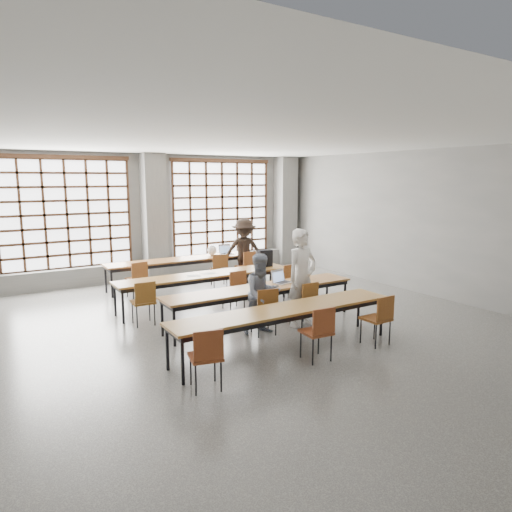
{
  "coord_description": "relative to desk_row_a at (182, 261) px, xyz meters",
  "views": [
    {
      "loc": [
        -4.27,
        -7.15,
        2.81
      ],
      "look_at": [
        0.39,
        0.4,
        1.3
      ],
      "focal_mm": 32.0,
      "sensor_mm": 36.0,
      "label": 1
    }
  ],
  "objects": [
    {
      "name": "column_right",
      "position": [
        4.22,
        1.29,
        1.09
      ],
      "size": [
        0.6,
        0.55,
        3.5
      ],
      "primitive_type": "cube",
      "color": "#5C5C5A",
      "rests_on": "floor"
    },
    {
      "name": "paper_sheet_c",
      "position": [
        -0.22,
        -2.1,
        0.07
      ],
      "size": [
        0.33,
        0.27,
        0.0
      ],
      "primitive_type": "cube",
      "rotation": [
        0.0,
        0.0,
        0.21
      ],
      "color": "silver",
      "rests_on": "desk_row_b"
    },
    {
      "name": "laptop_back",
      "position": [
        1.35,
        0.11,
        0.13
      ],
      "size": [
        0.38,
        0.33,
        0.26
      ],
      "color": "silver",
      "rests_on": "desk_row_a"
    },
    {
      "name": "mouse",
      "position": [
        1.02,
        -3.8,
        0.08
      ],
      "size": [
        0.11,
        0.09,
        0.04
      ],
      "primitive_type": "ellipsoid",
      "rotation": [
        0.0,
        0.0,
        0.27
      ],
      "color": "white",
      "rests_on": "desk_row_c"
    },
    {
      "name": "desk_row_c",
      "position": [
        0.07,
        -3.78,
        0.0
      ],
      "size": [
        4.0,
        0.7,
        0.73
      ],
      "color": "brown",
      "rests_on": "floor"
    },
    {
      "name": "green_box",
      "position": [
        0.02,
        -3.7,
        0.11
      ],
      "size": [
        0.26,
        0.11,
        0.09
      ],
      "primitive_type": "cube",
      "rotation": [
        0.0,
        0.0,
        -0.06
      ],
      "color": "green",
      "rests_on": "desk_row_c"
    },
    {
      "name": "chair_back_right",
      "position": [
        1.61,
        -0.63,
        -0.13
      ],
      "size": [
        0.47,
        0.47,
        0.88
      ],
      "color": "brown",
      "rests_on": "floor"
    },
    {
      "name": "chair_mid_right",
      "position": [
        1.47,
        -2.73,
        -0.13
      ],
      "size": [
        0.44,
        0.44,
        0.88
      ],
      "color": "brown",
      "rests_on": "floor"
    },
    {
      "name": "student_male",
      "position": [
        0.67,
        -4.28,
        0.27
      ],
      "size": [
        0.73,
        0.53,
        1.88
      ],
      "primitive_type": "imported",
      "rotation": [
        0.0,
        0.0,
        0.12
      ],
      "color": "silver",
      "rests_on": "floor"
    },
    {
      "name": "window_left",
      "position": [
        -2.53,
        1.5,
        1.24
      ],
      "size": [
        3.32,
        0.12,
        3.0
      ],
      "color": "white",
      "rests_on": "wall_back"
    },
    {
      "name": "chair_near_right",
      "position": [
        1.12,
        -5.86,
        -0.13
      ],
      "size": [
        0.43,
        0.44,
        0.88
      ],
      "color": "brown",
      "rests_on": "floor"
    },
    {
      "name": "column_mid",
      "position": [
        -0.28,
        1.29,
        1.09
      ],
      "size": [
        0.6,
        0.55,
        3.5
      ],
      "primitive_type": "cube",
      "color": "#5C5C5A",
      "rests_on": "floor"
    },
    {
      "name": "desk_row_a",
      "position": [
        0.0,
        0.0,
        0.0
      ],
      "size": [
        4.0,
        0.7,
        0.73
      ],
      "color": "brown",
      "rests_on": "floor"
    },
    {
      "name": "wall_back",
      "position": [
        -0.28,
        1.57,
        1.09
      ],
      "size": [
        10.0,
        0.0,
        10.0
      ],
      "primitive_type": "plane",
      "rotation": [
        1.57,
        0.0,
        0.0
      ],
      "color": "#61615F",
      "rests_on": "floor"
    },
    {
      "name": "chair_back_left",
      "position": [
        -1.39,
        -0.63,
        -0.13
      ],
      "size": [
        0.47,
        0.47,
        0.88
      ],
      "color": "brown",
      "rests_on": "floor"
    },
    {
      "name": "desk_row_d",
      "position": [
        -0.38,
        -5.23,
        0.0
      ],
      "size": [
        4.0,
        0.7,
        0.73
      ],
      "color": "brown",
      "rests_on": "floor"
    },
    {
      "name": "window_right",
      "position": [
        1.97,
        1.5,
        1.24
      ],
      "size": [
        3.32,
        0.12,
        3.0
      ],
      "color": "white",
      "rests_on": "wall_back"
    },
    {
      "name": "paper_sheet_b",
      "position": [
        -0.62,
        -2.15,
        0.07
      ],
      "size": [
        0.36,
        0.33,
        0.0
      ],
      "primitive_type": "cube",
      "rotation": [
        0.0,
        0.0,
        -0.5
      ],
      "color": "silver",
      "rests_on": "desk_row_b"
    },
    {
      "name": "wall_right",
      "position": [
        4.72,
        -3.93,
        1.09
      ],
      "size": [
        0.0,
        11.0,
        11.0
      ],
      "primitive_type": "plane",
      "rotation": [
        1.57,
        0.0,
        -1.57
      ],
      "color": "#61615F",
      "rests_on": "floor"
    },
    {
      "name": "chair_back_mid",
      "position": [
        0.78,
        -0.63,
        -0.13
      ],
      "size": [
        0.51,
        0.52,
        0.88
      ],
      "color": "brown",
      "rests_on": "floor"
    },
    {
      "name": "red_pouch",
      "position": [
        -2.08,
        -5.78,
        -0.16
      ],
      "size": [
        0.21,
        0.11,
        0.06
      ],
      "primitive_type": "cube",
      "rotation": [
        0.0,
        0.0,
        -0.14
      ],
      "color": "#B11529",
      "rests_on": "chair_near_left"
    },
    {
      "name": "student_female",
      "position": [
        -0.23,
        -4.28,
        0.07
      ],
      "size": [
        0.78,
        0.64,
        1.48
      ],
      "primitive_type": "imported",
      "rotation": [
        0.0,
        0.0,
        -0.12
      ],
      "color": "navy",
      "rests_on": "floor"
    },
    {
      "name": "chair_front_right",
      "position": [
        0.68,
        -4.41,
        -0.13
      ],
      "size": [
        0.45,
        0.46,
        0.88
      ],
      "color": "brown",
      "rests_on": "floor"
    },
    {
      "name": "chair_front_left",
      "position": [
        -0.24,
        -4.41,
        -0.13
      ],
      "size": [
        0.48,
        0.48,
        0.88
      ],
      "color": "brown",
      "rests_on": "floor"
    },
    {
      "name": "chair_mid_centre",
      "position": [
        0.08,
        -2.73,
        -0.13
      ],
      "size": [
        0.43,
        0.43,
        0.88
      ],
      "color": "#672E14",
      "rests_on": "floor"
    },
    {
      "name": "chair_near_mid",
      "position": [
        -0.19,
        -5.86,
        -0.13
      ],
      "size": [
        0.45,
        0.46,
        0.88
      ],
      "color": "brown",
      "rests_on": "floor"
    },
    {
      "name": "sill_ledge",
      "position": [
        -0.28,
        1.37,
        -0.41
      ],
      "size": [
        9.8,
        0.35,
        0.5
      ],
      "primitive_type": "cube",
      "color": "#5C5C5A",
      "rests_on": "floor"
    },
    {
      "name": "ceiling",
      "position": [
        -0.28,
        -3.93,
        2.84
      ],
      "size": [
        11.0,
        11.0,
        0.0
      ],
      "primitive_type": "plane",
      "rotation": [
        3.14,
        0.0,
        0.0
      ],
      "color": "silver",
      "rests_on": "floor"
    },
    {
      "name": "backpack",
      "position": [
        1.28,
        -2.05,
        0.27
      ],
      "size": [
        0.35,
        0.25,
        0.4
      ],
      "primitive_type": "cube",
      "rotation": [
        0.0,
        0.0,
        -0.18
      ],
      "color": "black",
      "rests_on": "desk_row_b"
    },
    {
      "name": "laptop_front",
      "position": [
        0.61,
        -3.68,
        0.13
      ],
      "size": [
        0.42,
        0.38,
        0.26
      ],
      "color": "#ADADB2",
      "rests_on": "desk_row_c"
    },
    {
      "name": "chair_mid_left",
      "position": [
        -1.93,
        -2.73,
        -0.13
      ],
      "size": [
        0.44,
        0.44,
        0.88
      ],
      "color": "brown",
      "rests_on": "floor"
    },
    {
      "name": "floor",
      "position": [
        -0.28,
        -3.93,
        -0.66
      ],
      "size": [
        11.0,
        11.0,
        0.0
      ],
      "primitive_type": "plane",
      "color": "#4C4C49",
      "rests_on": "ground"
    },
    {
      "name": "phone",
      "position": [
        0.25,
        -3.88,
        0.07
      ],
      "size": [
        0.14,
        0.08,
        0.01
      ],
      "primitive_type": "cube",
      "rotation": [
        0.0,
        0.0,
        0.16
      ],
      "color": "black",
      "rests_on": "desk_row_c"
    },
    {
      "name": "student_back",
      "position": [
        1.6,
        -0.5,
        0.21
      ],
      "size": [
        1.3,
        1.06,
        1.75
      ],
      "primitive_type": "imported",
      "rotation": [
        0.0,
        0.0,
        -0.43
      ],
      "color": "black",
      "rests_on": "floor"
    },
    {
      "name": "plastic_bag",
      "position": [
        0.9,
        0.05,
        0.21
      ],
      "size": [
        0.3,
        0.26,
        0.29
      ],
      "primitive_type": "ellipsoid",
      "rotation": [
        0.0,
        0.0,
        0.23
      ],
      "color": "white",
      "rests_on": "desk_row_a"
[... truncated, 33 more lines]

